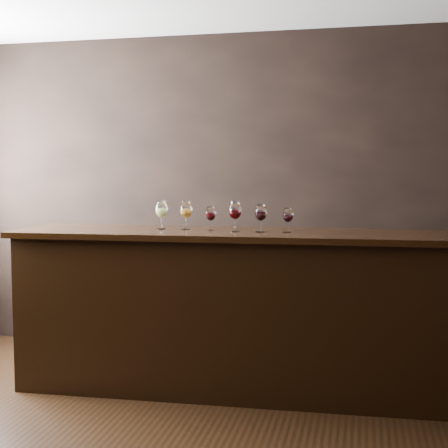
% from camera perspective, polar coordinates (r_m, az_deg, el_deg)
% --- Properties ---
extents(room_shell, '(5.02, 4.52, 2.81)m').
position_cam_1_polar(room_shell, '(3.58, -12.92, 7.87)').
color(room_shell, black).
rests_on(room_shell, ground).
extents(bar_counter, '(3.27, 0.84, 1.13)m').
position_cam_1_polar(bar_counter, '(4.61, 1.60, -8.24)').
color(bar_counter, black).
rests_on(bar_counter, ground).
extents(bar_top, '(3.38, 0.92, 0.04)m').
position_cam_1_polar(bar_top, '(4.51, 1.62, -0.94)').
color(bar_top, black).
rests_on(bar_top, bar_counter).
extents(back_bar_shelf, '(2.52, 0.40, 0.91)m').
position_cam_1_polar(back_bar_shelf, '(5.54, -5.39, -7.21)').
color(back_bar_shelf, black).
rests_on(back_bar_shelf, ground).
extents(glass_white, '(0.09, 0.09, 0.21)m').
position_cam_1_polar(glass_white, '(4.69, -5.75, 1.30)').
color(glass_white, white).
rests_on(glass_white, bar_top).
extents(glass_amber, '(0.09, 0.09, 0.21)m').
position_cam_1_polar(glass_amber, '(4.64, -3.51, 1.26)').
color(glass_amber, white).
rests_on(glass_amber, bar_top).
extents(glass_red_a, '(0.08, 0.08, 0.18)m').
position_cam_1_polar(glass_red_a, '(4.58, -1.22, 0.91)').
color(glass_red_a, white).
rests_on(glass_red_a, bar_top).
extents(glass_red_b, '(0.09, 0.09, 0.22)m').
position_cam_1_polar(glass_red_b, '(4.48, 1.03, 1.18)').
color(glass_red_b, white).
rests_on(glass_red_b, bar_top).
extents(glass_red_c, '(0.09, 0.09, 0.20)m').
position_cam_1_polar(glass_red_c, '(4.45, 3.39, 1.00)').
color(glass_red_c, white).
rests_on(glass_red_c, bar_top).
extents(glass_red_d, '(0.08, 0.08, 0.18)m').
position_cam_1_polar(glass_red_d, '(4.45, 5.86, 0.78)').
color(glass_red_d, white).
rests_on(glass_red_d, bar_top).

